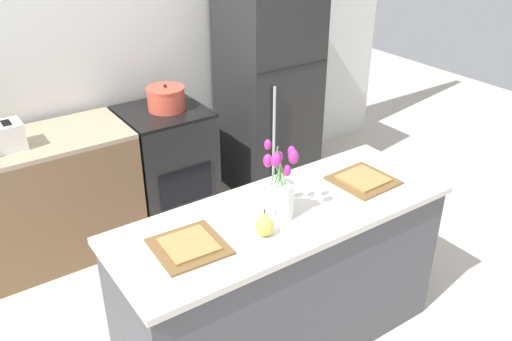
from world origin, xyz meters
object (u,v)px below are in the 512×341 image
at_px(stove_range, 167,164).
at_px(refrigerator, 268,83).
at_px(toaster, 1,137).
at_px(pear_figurine, 264,225).
at_px(plate_setting_left, 189,246).
at_px(flower_vase, 280,193).
at_px(cooking_pot, 166,98).
at_px(plate_setting_right, 363,180).

xyz_separation_m(stove_range, refrigerator, (0.95, 0.00, 0.47)).
relative_size(stove_range, toaster, 3.18).
height_order(pear_figurine, plate_setting_left, pear_figurine).
bearing_deg(toaster, flower_vase, -59.00).
bearing_deg(toaster, refrigerator, 1.36).
xyz_separation_m(plate_setting_left, toaster, (-0.46, 1.56, 0.07)).
xyz_separation_m(plate_setting_left, cooking_pot, (0.68, 1.60, 0.07)).
bearing_deg(toaster, plate_setting_right, -45.17).
height_order(stove_range, cooking_pot, cooking_pot).
height_order(stove_range, refrigerator, refrigerator).
xyz_separation_m(refrigerator, toaster, (-2.05, -0.05, 0.07)).
distance_m(plate_setting_left, plate_setting_right, 1.09).
height_order(stove_range, plate_setting_left, plate_setting_left).
bearing_deg(flower_vase, stove_range, 84.62).
bearing_deg(cooking_pot, stove_range, 171.88).
bearing_deg(flower_vase, plate_setting_right, 2.29).
distance_m(plate_setting_left, cooking_pot, 1.74).
bearing_deg(cooking_pot, toaster, -177.82).
distance_m(refrigerator, cooking_pot, 0.92).
bearing_deg(pear_figurine, cooking_pot, 78.77).
bearing_deg(flower_vase, pear_figurine, -149.78).
height_order(plate_setting_left, toaster, toaster).
xyz_separation_m(refrigerator, pear_figurine, (-1.26, -1.72, 0.04)).
height_order(pear_figurine, cooking_pot, cooking_pot).
bearing_deg(cooking_pot, refrigerator, 0.34).
distance_m(refrigerator, plate_setting_right, 1.68).
distance_m(pear_figurine, toaster, 1.85).
height_order(flower_vase, plate_setting_right, flower_vase).
relative_size(stove_range, plate_setting_right, 2.72).
relative_size(refrigerator, plate_setting_right, 5.57).
height_order(toaster, cooking_pot, cooking_pot).
bearing_deg(pear_figurine, flower_vase, 30.22).
distance_m(pear_figurine, plate_setting_left, 0.36).
xyz_separation_m(pear_figurine, toaster, (-0.80, 1.67, 0.03)).
distance_m(stove_range, plate_setting_left, 1.79).
bearing_deg(pear_figurine, toaster, 115.51).
relative_size(plate_setting_left, plate_setting_right, 1.00).
distance_m(stove_range, refrigerator, 1.06).
bearing_deg(cooking_pot, plate_setting_left, -112.96).
bearing_deg(refrigerator, toaster, -178.64).
xyz_separation_m(plate_setting_right, toaster, (-1.55, 1.56, 0.07)).
relative_size(stove_range, flower_vase, 2.09).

